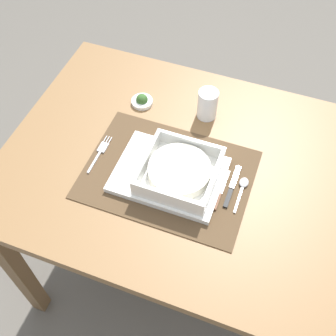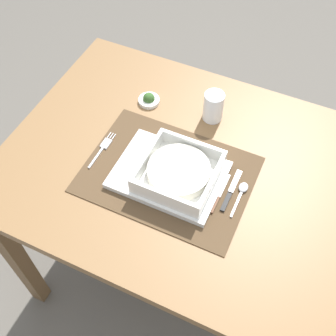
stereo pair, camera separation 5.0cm
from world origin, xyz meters
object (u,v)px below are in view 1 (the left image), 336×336
spoon (243,186)px  drinking_glass (207,105)px  dining_table (182,183)px  porridge_bowl (179,172)px  condiment_saucer (142,101)px  butter_knife (231,189)px  fork (100,152)px  bread_knife (220,192)px

spoon → drinking_glass: drinking_glass is taller
dining_table → spoon: spoon is taller
dining_table → porridge_bowl: bearing=-81.1°
drinking_glass → condiment_saucer: 0.20m
porridge_bowl → butter_knife: porridge_bowl is taller
porridge_bowl → fork: 0.24m
spoon → bread_knife: spoon is taller
spoon → condiment_saucer: condiment_saucer is taller
fork → drinking_glass: (0.23, 0.24, 0.04)m
porridge_bowl → fork: size_ratio=1.45×
porridge_bowl → drinking_glass: size_ratio=2.08×
drinking_glass → bread_knife: bearing=-65.5°
dining_table → porridge_bowl: size_ratio=5.18×
bread_knife → drinking_glass: bearing=111.9°
dining_table → butter_knife: (0.15, -0.04, 0.11)m
porridge_bowl → bread_knife: (0.11, -0.00, -0.03)m
fork → condiment_saucer: bearing=83.5°
fork → condiment_saucer: 0.22m
fork → bread_knife: (0.35, -0.01, 0.00)m
drinking_glass → porridge_bowl: bearing=-89.4°
fork → drinking_glass: size_ratio=1.44×
bread_knife → condiment_saucer: condiment_saucer is taller
butter_knife → bread_knife: same height
butter_knife → bread_knife: (-0.02, -0.02, 0.00)m
bread_knife → condiment_saucer: (-0.31, 0.23, 0.00)m
butter_knife → porridge_bowl: bearing=-171.2°
dining_table → bread_knife: 0.17m
butter_knife → bread_knife: 0.03m
dining_table → fork: 0.25m
drinking_glass → fork: bearing=-134.2°
bread_knife → spoon: bearing=34.1°
dining_table → porridge_bowl: 0.15m
dining_table → butter_knife: butter_knife is taller
porridge_bowl → butter_knife: size_ratio=1.44×
fork → condiment_saucer: size_ratio=2.03×
fork → butter_knife: bearing=3.2°
dining_table → condiment_saucer: (-0.19, 0.17, 0.11)m
fork → spoon: size_ratio=1.19×
dining_table → spoon: bearing=-7.5°
dining_table → porridge_bowl: (0.01, -0.06, 0.14)m
bread_knife → butter_knife: bearing=33.7°
porridge_bowl → butter_knife: (0.14, 0.02, -0.03)m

